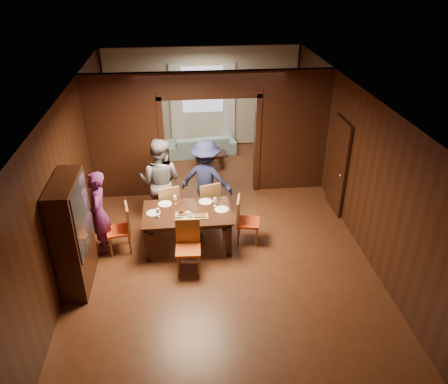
{
  "coord_description": "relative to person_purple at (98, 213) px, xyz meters",
  "views": [
    {
      "loc": [
        -0.63,
        -7.74,
        5.13
      ],
      "look_at": [
        0.12,
        -0.4,
        1.05
      ],
      "focal_mm": 35.0,
      "sensor_mm": 36.0,
      "label": 1
    }
  ],
  "objects": [
    {
      "name": "door_right",
      "position": [
        4.97,
        1.08,
        0.22
      ],
      "size": [
        0.06,
        0.9,
        2.1
      ],
      "primitive_type": "cube",
      "color": "black",
      "rests_on": "floor"
    },
    {
      "name": "person_navy",
      "position": [
        2.1,
        1.09,
        0.05
      ],
      "size": [
        1.29,
        1.01,
        1.76
      ],
      "primitive_type": "imported",
      "rotation": [
        0.0,
        0.0,
        2.78
      ],
      "color": "#1A1E41",
      "rests_on": "floor"
    },
    {
      "name": "curtain_right",
      "position": [
        3.02,
        4.98,
        0.42
      ],
      "size": [
        0.35,
        0.06,
        2.4
      ],
      "primitive_type": "cube",
      "color": "white",
      "rests_on": "back_wall"
    },
    {
      "name": "curtain_left",
      "position": [
        1.52,
        4.98,
        0.42
      ],
      "size": [
        0.35,
        0.06,
        2.4
      ],
      "primitive_type": "cube",
      "color": "white",
      "rests_on": "back_wall"
    },
    {
      "name": "tumbler",
      "position": [
        1.67,
        -0.24,
        -0.0
      ],
      "size": [
        0.07,
        0.07,
        0.14
      ],
      "primitive_type": "cylinder",
      "color": "silver",
      "rests_on": "dining_table"
    },
    {
      "name": "chair_near",
      "position": [
        1.64,
        -0.8,
        -0.35
      ],
      "size": [
        0.46,
        0.46,
        0.97
      ],
      "primitive_type": null,
      "rotation": [
        0.0,
        0.0,
        -0.05
      ],
      "color": "#CE4C13",
      "rests_on": "floor"
    },
    {
      "name": "room_walls",
      "position": [
        2.27,
        2.47,
        0.67
      ],
      "size": [
        5.52,
        9.01,
        2.9
      ],
      "color": "black",
      "rests_on": "floor"
    },
    {
      "name": "wineglass_far",
      "position": [
        1.43,
        0.33,
        0.02
      ],
      "size": [
        0.08,
        0.08,
        0.18
      ],
      "primitive_type": null,
      "color": "silver",
      "rests_on": "dining_table"
    },
    {
      "name": "chair_far_r",
      "position": [
        2.1,
        0.85,
        -0.35
      ],
      "size": [
        0.55,
        0.55,
        0.97
      ],
      "primitive_type": null,
      "rotation": [
        0.0,
        0.0,
        3.42
      ],
      "color": "orange",
      "rests_on": "floor"
    },
    {
      "name": "hutch",
      "position": [
        -0.26,
        -0.92,
        0.17
      ],
      "size": [
        0.4,
        1.2,
        2.0
      ],
      "primitive_type": "cube",
      "color": "black",
      "rests_on": "floor"
    },
    {
      "name": "plate_far_l",
      "position": [
        1.23,
        0.33,
        -0.07
      ],
      "size": [
        0.27,
        0.27,
        0.01
      ],
      "primitive_type": "cylinder",
      "color": "white",
      "rests_on": "dining_table"
    },
    {
      "name": "wineglass_right",
      "position": [
        2.21,
        0.16,
        0.02
      ],
      "size": [
        0.08,
        0.08,
        0.18
      ],
      "primitive_type": null,
      "color": "silver",
      "rests_on": "dining_table"
    },
    {
      "name": "platter_b",
      "position": [
        1.9,
        -0.21,
        -0.06
      ],
      "size": [
        0.3,
        0.2,
        0.04
      ],
      "primitive_type": "cube",
      "color": "gray",
      "rests_on": "dining_table"
    },
    {
      "name": "plate_right",
      "position": [
        2.32,
        0.01,
        -0.07
      ],
      "size": [
        0.27,
        0.27,
        0.01
      ],
      "primitive_type": "cylinder",
      "color": "white",
      "rests_on": "dining_table"
    },
    {
      "name": "condiment_jar",
      "position": [
        1.55,
        -0.08,
        -0.02
      ],
      "size": [
        0.08,
        0.08,
        0.11
      ],
      "primitive_type": null,
      "color": "#4F2D12",
      "rests_on": "dining_table"
    },
    {
      "name": "floor",
      "position": [
        2.27,
        0.58,
        -0.83
      ],
      "size": [
        9.0,
        9.0,
        0.0
      ],
      "primitive_type": "plane",
      "color": "#4D2715",
      "rests_on": "ground"
    },
    {
      "name": "person_purple",
      "position": [
        0.0,
        0.0,
        0.0
      ],
      "size": [
        0.46,
        0.64,
        1.67
      ],
      "primitive_type": "imported",
      "rotation": [
        0.0,
        0.0,
        -1.47
      ],
      "color": "#5F205D",
      "rests_on": "floor"
    },
    {
      "name": "ceiling",
      "position": [
        2.27,
        0.58,
        2.07
      ],
      "size": [
        5.5,
        9.0,
        0.02
      ],
      "primitive_type": "cube",
      "color": "silver",
      "rests_on": "room_walls"
    },
    {
      "name": "plate_left",
      "position": [
        1.02,
        0.01,
        -0.07
      ],
      "size": [
        0.27,
        0.27,
        0.01
      ],
      "primitive_type": "cylinder",
      "color": "silver",
      "rests_on": "dining_table"
    },
    {
      "name": "coffee_table",
      "position": [
        2.34,
        3.55,
        -0.63
      ],
      "size": [
        0.8,
        0.5,
        0.4
      ],
      "primitive_type": "cube",
      "color": "black",
      "rests_on": "floor"
    },
    {
      "name": "platter_a",
      "position": [
        1.58,
        -0.1,
        -0.06
      ],
      "size": [
        0.3,
        0.2,
        0.04
      ],
      "primitive_type": "cube",
      "color": "gray",
      "rests_on": "dining_table"
    },
    {
      "name": "serving_bowl",
      "position": [
        1.79,
        0.11,
        -0.03
      ],
      "size": [
        0.34,
        0.34,
        0.08
      ],
      "primitive_type": "imported",
      "color": "black",
      "rests_on": "dining_table"
    },
    {
      "name": "sofa",
      "position": [
        2.15,
        4.43,
        -0.55
      ],
      "size": [
        2.02,
        1.01,
        0.57
      ],
      "primitive_type": "imported",
      "rotation": [
        0.0,
        0.0,
        3.28
      ],
      "color": "#96C3C4",
      "rests_on": "floor"
    },
    {
      "name": "chair_far_l",
      "position": [
        1.24,
        0.79,
        -0.35
      ],
      "size": [
        0.56,
        0.56,
        0.97
      ],
      "primitive_type": null,
      "rotation": [
        0.0,
        0.0,
        3.47
      ],
      "color": "orange",
      "rests_on": "floor"
    },
    {
      "name": "person_grey",
      "position": [
        1.14,
        0.96,
        0.11
      ],
      "size": [
        1.09,
        0.96,
        1.89
      ],
      "primitive_type": "imported",
      "rotation": [
        0.0,
        0.0,
        2.83
      ],
      "color": "#5E5C64",
      "rests_on": "floor"
    },
    {
      "name": "wineglass_left",
      "position": [
        1.12,
        -0.13,
        0.02
      ],
      "size": [
        0.08,
        0.08,
        0.18
      ],
      "primitive_type": null,
      "color": "white",
      "rests_on": "dining_table"
    },
    {
      "name": "window_far",
      "position": [
        2.27,
        5.02,
        0.87
      ],
      "size": [
        1.2,
        0.03,
        1.3
      ],
      "primitive_type": "cube",
      "color": "silver",
      "rests_on": "back_wall"
    },
    {
      "name": "dining_table",
      "position": [
        1.66,
        -0.0,
        -0.45
      ],
      "size": [
        1.69,
        1.05,
        0.76
      ],
      "primitive_type": "cube",
      "color": "black",
      "rests_on": "floor"
    },
    {
      "name": "plate_near",
      "position": [
        1.64,
        -0.35,
        -0.07
      ],
      "size": [
        0.27,
        0.27,
        0.01
      ],
      "primitive_type": "cylinder",
      "color": "silver",
      "rests_on": "dining_table"
    },
    {
      "name": "chair_left",
      "position": [
        0.33,
        -0.05,
        -0.35
      ],
      "size": [
        0.51,
        0.51,
        0.97
      ],
      "primitive_type": null,
      "rotation": [
        0.0,
        0.0,
        -1.39
      ],
      "color": "#EE4716",
      "rests_on": "floor"
    },
    {
      "name": "plate_far_r",
      "position": [
        2.03,
        0.34,
        -0.07
      ],
      "size": [
        0.27,
        0.27,
        0.01
      ],
      "primitive_type": "cylinder",
      "color": "white",
      "rests_on": "dining_table"
    },
    {
      "name": "chair_right",
      "position": [
        2.85,
        -0.01,
        -0.35
      ],
      "size": [
        0.52,
        0.52,
        0.97
      ],
      "primitive_type": null,
      "rotation": [
        0.0,
        0.0,
        1.37
      ],
      "color": "red",
      "rests_on": "floor"
    }
  ]
}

